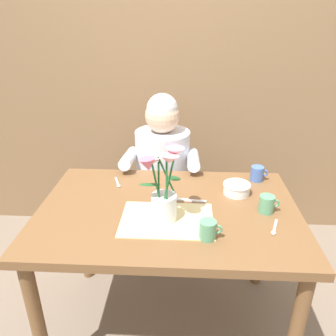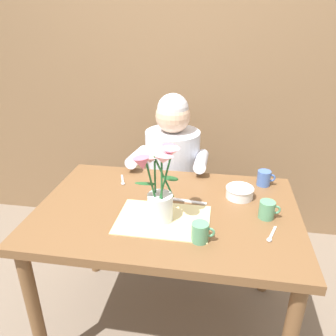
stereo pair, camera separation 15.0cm
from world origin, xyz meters
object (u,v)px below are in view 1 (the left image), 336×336
object	(u,v)px
tea_cup	(267,204)
dinner_knife	(187,200)
flower_vase	(163,188)
ceramic_bowl	(237,188)
coffee_cup	(208,230)
seated_person	(163,181)
ceramic_mug	(257,174)

from	to	relation	value
tea_cup	dinner_knife	bearing A→B (deg)	167.33
flower_vase	ceramic_bowl	world-z (taller)	flower_vase
coffee_cup	flower_vase	bearing A→B (deg)	148.05
seated_person	ceramic_bowl	size ratio (longest dim) A/B	8.35
flower_vase	coffee_cup	xyz separation A→B (m)	(0.18, -0.11, -0.12)
flower_vase	dinner_knife	distance (m)	0.26
coffee_cup	dinner_knife	bearing A→B (deg)	106.12
dinner_knife	tea_cup	bearing A→B (deg)	-5.69
ceramic_bowl	coffee_cup	size ratio (longest dim) A/B	1.46
ceramic_bowl	ceramic_mug	distance (m)	0.20
coffee_cup	tea_cup	size ratio (longest dim) A/B	1.00
seated_person	ceramic_mug	world-z (taller)	seated_person
seated_person	tea_cup	bearing A→B (deg)	-46.68
flower_vase	ceramic_mug	xyz separation A→B (m)	(0.48, 0.41, -0.12)
seated_person	flower_vase	xyz separation A→B (m)	(0.05, -0.72, 0.34)
seated_person	dinner_knife	world-z (taller)	seated_person
ceramic_bowl	dinner_knife	size ratio (longest dim) A/B	0.72
flower_vase	dinner_knife	xyz separation A→B (m)	(0.10, 0.18, -0.16)
coffee_cup	ceramic_mug	world-z (taller)	same
ceramic_bowl	tea_cup	xyz separation A→B (m)	(0.11, -0.16, 0.01)
dinner_knife	coffee_cup	size ratio (longest dim) A/B	2.04
tea_cup	ceramic_mug	xyz separation A→B (m)	(0.02, 0.31, 0.00)
seated_person	flower_vase	bearing A→B (deg)	-81.79
seated_person	ceramic_mug	size ratio (longest dim) A/B	12.20
flower_vase	ceramic_bowl	size ratio (longest dim) A/B	2.51
tea_cup	ceramic_mug	distance (m)	0.32
flower_vase	coffee_cup	world-z (taller)	flower_vase
flower_vase	tea_cup	distance (m)	0.48
ceramic_bowl	dinner_knife	world-z (taller)	ceramic_bowl
flower_vase	ceramic_bowl	xyz separation A→B (m)	(0.35, 0.26, -0.13)
seated_person	ceramic_mug	bearing A→B (deg)	-26.41
flower_vase	dinner_knife	world-z (taller)	flower_vase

